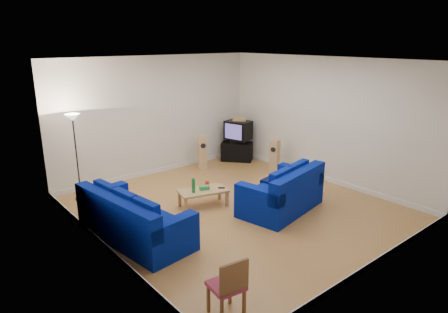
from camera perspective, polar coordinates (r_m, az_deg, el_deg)
room at (r=8.44m, az=1.74°, el=2.29°), size 6.01×6.51×3.21m
sofa_three_seat at (r=7.68m, az=-12.96°, el=-9.15°), size 1.33×2.51×0.93m
sofa_loveseat at (r=8.78m, az=8.47°, el=-5.40°), size 2.11×1.44×0.97m
coffee_table at (r=8.91m, az=-3.00°, el=-5.13°), size 1.17×0.80×0.39m
bottle at (r=8.70m, az=-4.38°, el=-4.16°), size 0.11×0.11×0.32m
tissue_box at (r=8.89m, az=-2.83°, el=-4.48°), size 0.24×0.19×0.09m
red_canister at (r=9.08m, az=-2.42°, el=-3.90°), size 0.11×0.11×0.12m
remote at (r=8.98m, az=-0.37°, el=-4.49°), size 0.15×0.13×0.02m
tv_stand at (r=12.27m, az=1.85°, el=0.74°), size 0.98×1.04×0.56m
av_receiver at (r=12.16m, az=1.97°, el=2.23°), size 0.60×0.58×0.11m
television at (r=12.10m, az=2.03°, el=3.79°), size 0.71×0.84×0.56m
centre_speaker at (r=12.04m, az=2.21°, el=5.42°), size 0.37×0.39×0.13m
speaker_left at (r=11.40m, az=-3.16°, el=0.60°), size 0.32×0.35×0.98m
speaker_right at (r=11.16m, az=7.25°, el=0.05°), size 0.34×0.31×0.95m
floor_lamp at (r=9.52m, az=-20.68°, el=3.62°), size 0.35×0.35×2.02m
dining_chair at (r=5.52m, az=0.70°, el=-17.85°), size 0.48×0.48×0.89m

